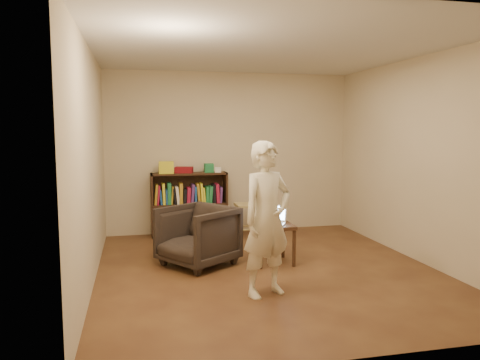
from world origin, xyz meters
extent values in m
plane|color=#432415|center=(0.00, 0.00, 0.00)|extent=(4.50, 4.50, 0.00)
plane|color=silver|center=(0.00, 0.00, 2.60)|extent=(4.50, 4.50, 0.00)
plane|color=beige|center=(0.00, 2.25, 1.30)|extent=(4.00, 0.00, 4.00)
plane|color=beige|center=(-2.00, 0.00, 1.30)|extent=(0.00, 4.50, 4.50)
plane|color=beige|center=(2.00, 0.00, 1.30)|extent=(0.00, 4.50, 4.50)
cube|color=black|center=(-1.28, 2.08, 0.50)|extent=(0.03, 0.30, 1.00)
cube|color=black|center=(-0.11, 2.08, 0.50)|extent=(0.03, 0.30, 1.00)
cube|color=black|center=(-0.70, 2.22, 0.50)|extent=(1.20, 0.02, 1.00)
cube|color=black|center=(-0.70, 2.08, 0.01)|extent=(1.20, 0.30, 0.03)
cube|color=black|center=(-0.70, 2.08, 0.50)|extent=(1.14, 0.30, 0.03)
cube|color=black|center=(-0.70, 2.08, 0.98)|extent=(1.20, 0.30, 0.03)
cube|color=yellow|center=(-1.06, 2.05, 1.09)|extent=(0.23, 0.17, 0.19)
cube|color=maroon|center=(-0.77, 2.10, 1.05)|extent=(0.32, 0.26, 0.09)
cube|color=#207A40|center=(-0.38, 2.10, 1.07)|extent=(0.14, 0.14, 0.14)
cube|color=white|center=(-0.24, 2.07, 1.04)|extent=(0.11, 0.11, 0.08)
cube|color=tan|center=(0.17, 1.74, 0.51)|extent=(0.36, 0.36, 0.04)
cylinder|color=tan|center=(0.03, 1.59, 0.24)|extent=(0.03, 0.03, 0.49)
cylinder|color=tan|center=(0.31, 1.59, 0.24)|extent=(0.03, 0.03, 0.49)
cylinder|color=tan|center=(0.03, 1.88, 0.24)|extent=(0.03, 0.03, 0.49)
cylinder|color=tan|center=(0.31, 1.88, 0.24)|extent=(0.03, 0.03, 0.49)
imported|color=black|center=(-0.79, 0.39, 0.37)|extent=(1.13, 1.12, 0.75)
cube|color=black|center=(0.14, 0.28, 0.48)|extent=(0.49, 0.49, 0.04)
cylinder|color=black|center=(-0.07, 0.07, 0.23)|extent=(0.04, 0.04, 0.46)
cylinder|color=black|center=(0.36, 0.07, 0.23)|extent=(0.04, 0.04, 0.46)
cylinder|color=black|center=(-0.07, 0.49, 0.23)|extent=(0.04, 0.04, 0.46)
cylinder|color=black|center=(0.36, 0.49, 0.23)|extent=(0.04, 0.04, 0.46)
cube|color=#B2B2B7|center=(0.14, 0.27, 0.51)|extent=(0.37, 0.33, 0.02)
cube|color=black|center=(0.14, 0.27, 0.52)|extent=(0.28, 0.23, 0.00)
cube|color=#B2B2B7|center=(0.20, 0.39, 0.62)|extent=(0.30, 0.20, 0.21)
cube|color=#AED7F4|center=(0.20, 0.39, 0.62)|extent=(0.26, 0.17, 0.17)
imported|color=beige|center=(-0.24, -0.80, 0.79)|extent=(0.68, 0.57, 1.58)
camera|label=1|loc=(-1.53, -5.27, 1.70)|focal=35.00mm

